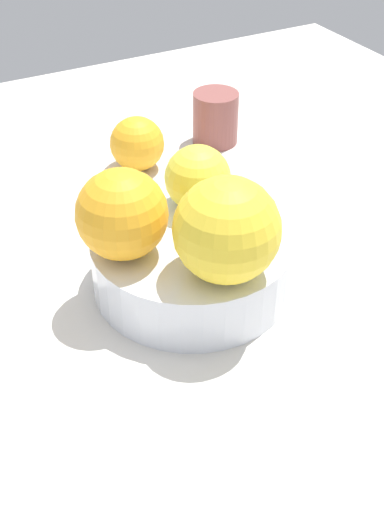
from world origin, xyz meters
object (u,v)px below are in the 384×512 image
(fruit_bowl, at_px, (192,262))
(ceramic_cup, at_px, (215,118))
(orange_in_bowl_0, at_px, (231,229))
(orange_in_bowl_2, at_px, (198,178))
(orange_in_bowl_1, at_px, (122,214))
(orange_loose_0, at_px, (137,144))

(fruit_bowl, xyz_separation_m, ceramic_cup, (0.24, -0.16, 0.01))
(orange_in_bowl_0, relative_size, ceramic_cup, 1.33)
(orange_in_bowl_2, bearing_deg, orange_in_bowl_1, 110.52)
(fruit_bowl, distance_m, ceramic_cup, 0.28)
(ceramic_cup, bearing_deg, orange_in_bowl_1, 135.94)
(orange_in_bowl_0, xyz_separation_m, orange_in_bowl_1, (0.07, 0.07, -0.00))
(orange_in_bowl_1, relative_size, orange_loose_0, 1.22)
(fruit_bowl, distance_m, orange_in_bowl_0, 0.09)
(fruit_bowl, xyz_separation_m, orange_in_bowl_0, (-0.06, -0.00, 0.07))
(orange_in_bowl_1, bearing_deg, fruit_bowl, -97.07)
(orange_in_bowl_2, relative_size, orange_loose_0, 0.97)
(orange_in_bowl_1, relative_size, ceramic_cup, 1.19)
(orange_loose_0, bearing_deg, orange_in_bowl_2, 174.51)
(orange_in_bowl_1, bearing_deg, ceramic_cup, -44.06)
(orange_in_bowl_1, bearing_deg, orange_in_bowl_2, -69.48)
(orange_in_bowl_2, bearing_deg, fruit_bowl, 145.82)
(orange_in_bowl_2, bearing_deg, ceramic_cup, -33.99)
(orange_in_bowl_2, relative_size, ceramic_cup, 0.94)
(fruit_bowl, relative_size, orange_in_bowl_1, 2.35)
(orange_in_bowl_1, xyz_separation_m, ceramic_cup, (0.23, -0.22, -0.06))
(orange_in_bowl_2, xyz_separation_m, orange_loose_0, (0.18, -0.02, -0.05))
(orange_in_bowl_1, bearing_deg, orange_in_bowl_0, -135.17)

